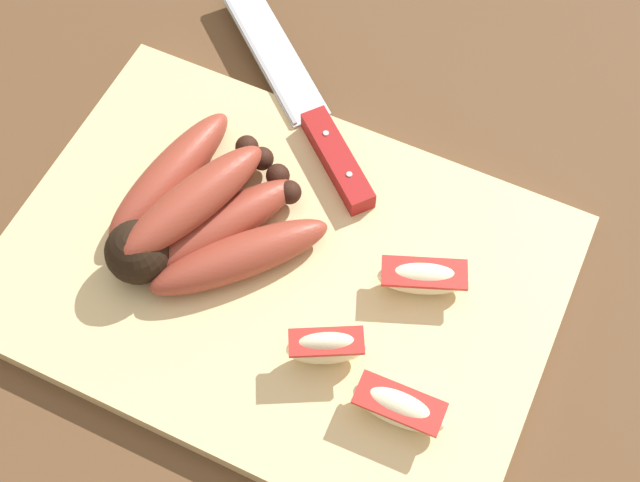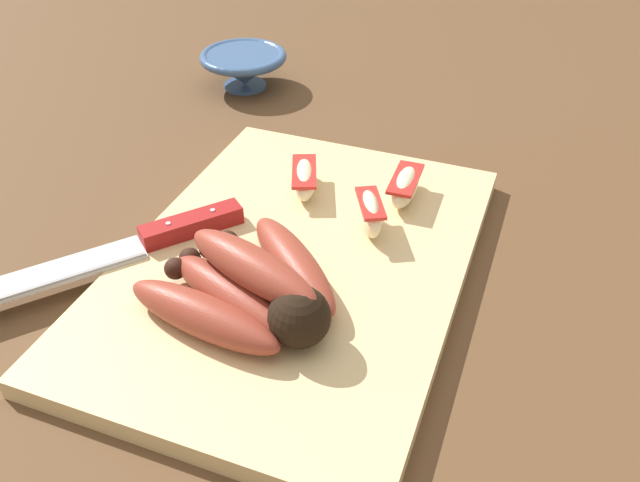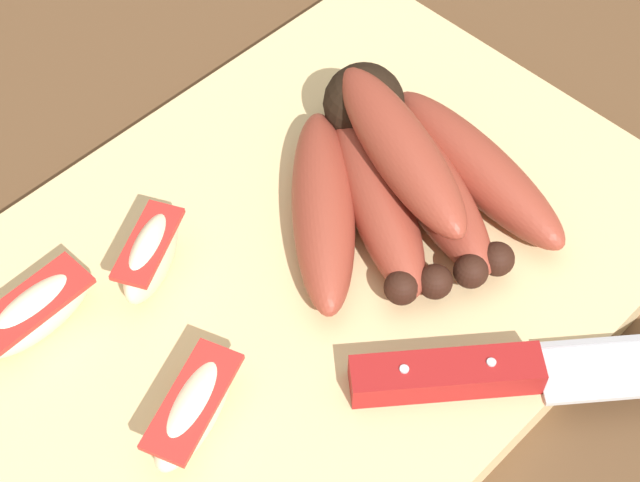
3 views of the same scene
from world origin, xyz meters
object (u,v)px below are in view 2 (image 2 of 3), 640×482
chefs_knife (144,242)px  ceramic_bowl (244,67)px  banana_bunch (254,287)px  apple_wedge_far (370,213)px  apple_wedge_middle (405,186)px  apple_wedge_near (304,178)px

chefs_knife → ceramic_bowl: size_ratio=1.91×
banana_bunch → ceramic_bowl: bearing=-153.0°
banana_bunch → apple_wedge_far: 0.15m
apple_wedge_middle → apple_wedge_far: apple_wedge_far is taller
banana_bunch → chefs_knife: bearing=-105.8°
chefs_knife → apple_wedge_middle: bearing=128.6°
banana_bunch → apple_wedge_far: bearing=157.6°
apple_wedge_middle → banana_bunch: bearing=-20.2°
apple_wedge_far → ceramic_bowl: bearing=-136.6°
banana_bunch → apple_wedge_middle: 0.22m
banana_bunch → apple_wedge_middle: size_ratio=2.58×
chefs_knife → apple_wedge_near: bearing=143.7°
apple_wedge_near → apple_wedge_middle: bearing=102.3°
chefs_knife → apple_wedge_middle: size_ratio=3.31×
apple_wedge_middle → apple_wedge_far: bearing=-15.1°
banana_bunch → apple_wedge_middle: bearing=159.8°
banana_bunch → apple_wedge_far: (-0.14, 0.06, -0.00)m
ceramic_bowl → apple_wedge_near: bearing=37.5°
apple_wedge_far → apple_wedge_near: bearing=-116.6°
apple_wedge_near → ceramic_bowl: ceramic_bowl is taller
apple_wedge_middle → apple_wedge_far: 0.07m
apple_wedge_near → apple_wedge_far: 0.10m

